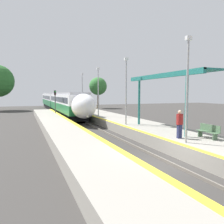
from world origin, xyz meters
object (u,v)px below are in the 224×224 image
(railway_signal, at_px, (55,101))
(lamppost_mid, at_px, (126,87))
(lamppost_near, at_px, (187,83))
(lamppost_far, at_px, (98,89))
(platform_bench, at_px, (208,131))
(train, at_px, (59,101))
(lamppost_farthest, at_px, (82,90))
(person_waiting, at_px, (180,124))

(railway_signal, xyz_separation_m, lamppost_mid, (4.51, -14.91, 1.76))
(lamppost_near, distance_m, lamppost_far, 16.36)
(platform_bench, relative_size, lamppost_near, 0.27)
(train, height_order, lamppost_mid, lamppost_mid)
(lamppost_near, relative_size, lamppost_far, 1.00)
(platform_bench, xyz_separation_m, lamppost_farthest, (-2.22, 24.09, 3.01))
(train, height_order, person_waiting, train)
(lamppost_near, bearing_deg, person_waiting, 67.86)
(railway_signal, height_order, lamppost_near, lamppost_near)
(platform_bench, bearing_deg, railway_signal, 106.55)
(person_waiting, bearing_deg, lamppost_farthest, 91.15)
(lamppost_mid, bearing_deg, railway_signal, 106.83)
(person_waiting, bearing_deg, lamppost_far, 91.77)
(train, relative_size, person_waiting, 22.93)
(lamppost_near, distance_m, lamppost_mid, 8.18)
(train, relative_size, lamppost_mid, 6.80)
(platform_bench, relative_size, person_waiting, 0.90)
(person_waiting, xyz_separation_m, lamppost_farthest, (-0.47, 23.38, 2.52))
(train, xyz_separation_m, platform_bench, (4.67, -32.88, -0.91))
(railway_signal, bearing_deg, person_waiting, -77.21)
(lamppost_far, bearing_deg, lamppost_farthest, 90.00)
(train, xyz_separation_m, railway_signal, (-2.05, -10.24, 0.34))
(lamppost_farthest, bearing_deg, lamppost_near, -90.00)
(train, distance_m, lamppost_farthest, 9.37)
(person_waiting, relative_size, lamppost_farthest, 0.30)
(person_waiting, height_order, lamppost_farthest, lamppost_farthest)
(train, height_order, lamppost_farthest, lamppost_farthest)
(person_waiting, bearing_deg, lamppost_mid, 93.84)
(train, xyz_separation_m, lamppost_near, (2.45, -33.33, 2.10))
(platform_bench, height_order, lamppost_near, lamppost_near)
(person_waiting, relative_size, lamppost_far, 0.30)
(lamppost_mid, bearing_deg, lamppost_far, 90.00)
(train, xyz_separation_m, lamppost_mid, (2.45, -25.15, 2.10))
(person_waiting, distance_m, lamppost_farthest, 23.52)
(railway_signal, xyz_separation_m, lamppost_farthest, (4.51, 1.45, 1.76))
(train, distance_m, lamppost_near, 33.48)
(platform_bench, distance_m, lamppost_far, 16.34)
(lamppost_mid, bearing_deg, lamppost_farthest, 90.00)
(lamppost_near, bearing_deg, railway_signal, 101.05)
(person_waiting, xyz_separation_m, railway_signal, (-4.98, 21.93, 0.76))
(train, bearing_deg, lamppost_near, -85.79)
(lamppost_farthest, bearing_deg, person_waiting, -88.85)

